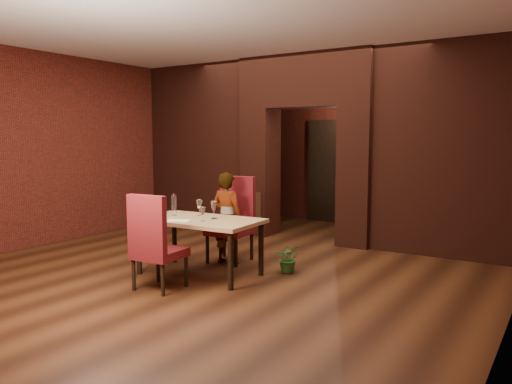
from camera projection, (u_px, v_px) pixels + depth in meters
floor at (242, 262)px, 7.16m from camera, size 8.00×8.00×0.00m
ceiling at (241, 34)px, 6.81m from camera, size 7.00×8.00×0.04m
wall_back at (351, 147)px, 10.33m from camera, size 7.00×0.04×3.20m
wall_left at (79, 148)px, 8.87m from camera, size 0.04×8.00×3.20m
pillar_left at (260, 172)px, 9.22m from camera, size 0.55×0.55×2.30m
pillar_right at (358, 176)px, 8.20m from camera, size 0.55×0.55×2.30m
lintel at (307, 81)px, 8.53m from camera, size 2.45×0.55×0.90m
wing_wall_left at (200, 147)px, 9.93m from camera, size 2.28×0.35×3.20m
wing_wall_right at (449, 150)px, 7.39m from camera, size 2.28×0.35×3.20m
vent_panel at (252, 206)px, 9.04m from camera, size 0.40×0.03×0.50m
rear_door at (331, 173)px, 10.56m from camera, size 0.90×0.08×2.10m
rear_door_frame at (330, 173)px, 10.52m from camera, size 1.02×0.04×2.22m
dining_table at (200, 247)px, 6.49m from camera, size 1.63×0.98×0.74m
chair_far at (230, 220)px, 7.16m from camera, size 0.61×0.61×1.22m
chair_near at (160, 241)px, 5.87m from camera, size 0.55×0.55×1.14m
person_seated at (227, 218)px, 7.05m from camera, size 0.49×0.33×1.30m
wine_glass_a at (199, 208)px, 6.68m from camera, size 0.09×0.09×0.22m
wine_glass_b at (214, 210)px, 6.45m from camera, size 0.09×0.09×0.23m
wine_glass_c at (203, 214)px, 6.22m from camera, size 0.07×0.07×0.18m
tasting_sheet at (178, 221)px, 6.28m from camera, size 0.34×0.31×0.00m
wine_bucket at (158, 206)px, 6.74m from camera, size 0.19×0.19×0.23m
water_bottle at (174, 204)px, 6.72m from camera, size 0.07×0.07×0.29m
potted_plant at (289, 258)px, 6.62m from camera, size 0.43×0.41×0.38m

